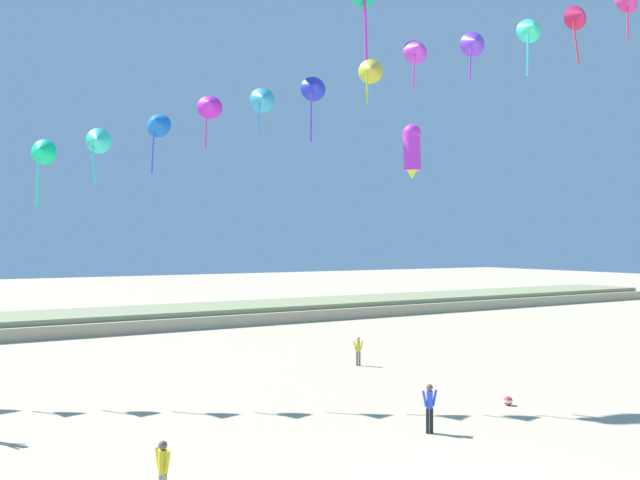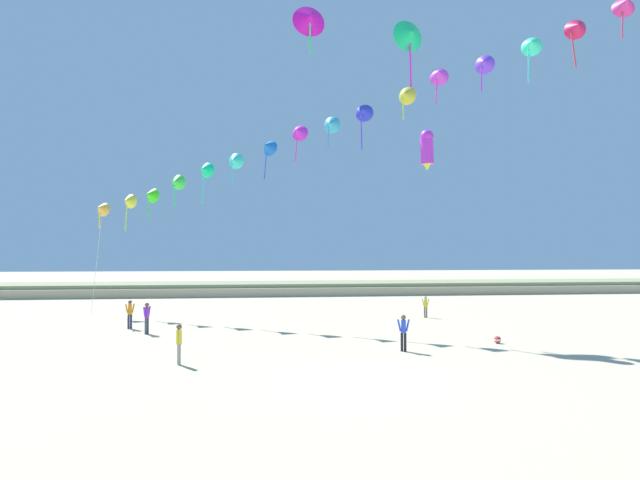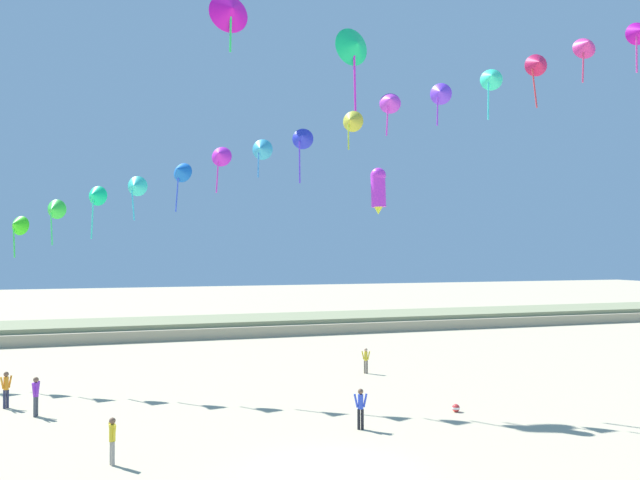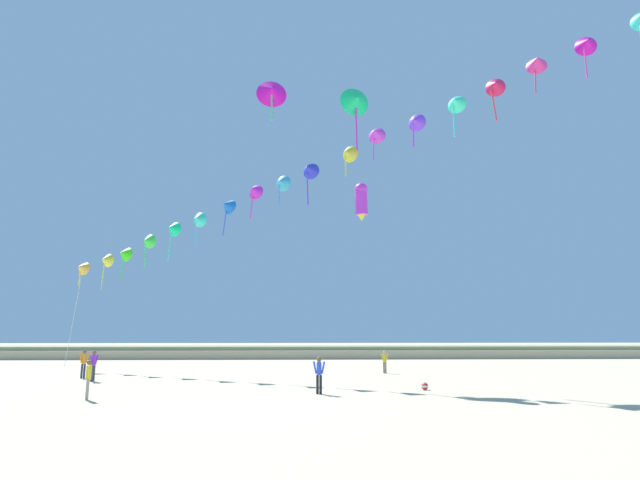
# 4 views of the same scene
# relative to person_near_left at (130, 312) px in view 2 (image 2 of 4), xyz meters

# --- Properties ---
(ground_plane) EXTENTS (240.00, 240.00, 0.00)m
(ground_plane) POSITION_rel_person_near_left_xyz_m (11.46, -13.66, -0.99)
(ground_plane) COLOR #C1B28E
(dune_ridge) EXTENTS (120.00, 8.98, 1.31)m
(dune_ridge) POSITION_rel_person_near_left_xyz_m (11.46, 25.93, -0.34)
(dune_ridge) COLOR tan
(dune_ridge) RESTS_ON ground
(person_near_left) EXTENTS (0.54, 0.42, 1.72)m
(person_near_left) POSITION_rel_person_near_left_xyz_m (0.00, 0.00, 0.00)
(person_near_left) COLOR #282D4C
(person_near_left) RESTS_ON ground
(person_near_right) EXTENTS (0.35, 0.59, 1.76)m
(person_near_right) POSITION_rel_person_near_left_xyz_m (1.46, -2.16, 0.03)
(person_near_right) COLOR #474C56
(person_near_right) RESTS_ON ground
(person_mid_center) EXTENTS (0.50, 0.34, 1.53)m
(person_mid_center) POSITION_rel_person_near_left_xyz_m (19.47, 3.08, -0.11)
(person_mid_center) COLOR #726656
(person_mid_center) RESTS_ON ground
(person_far_left) EXTENTS (0.59, 0.23, 1.68)m
(person_far_left) POSITION_rel_person_near_left_xyz_m (14.41, -8.73, -0.02)
(person_far_left) COLOR black
(person_far_left) RESTS_ON ground
(person_far_right) EXTENTS (0.27, 0.57, 1.64)m
(person_far_right) POSITION_rel_person_near_left_xyz_m (4.55, -10.39, -0.04)
(person_far_right) COLOR gray
(person_far_right) RESTS_ON ground
(kite_banner_string) EXTENTS (36.60, 20.22, 19.21)m
(kite_banner_string) POSITION_rel_person_near_left_xyz_m (13.17, -0.80, 12.19)
(kite_banner_string) COLOR gold
(large_kite_low_lead) EXTENTS (2.22, 1.29, 4.85)m
(large_kite_low_lead) POSITION_rel_person_near_left_xyz_m (17.25, -0.82, 17.55)
(large_kite_low_lead) COLOR #15D876
(large_kite_mid_trail) EXTENTS (1.05, 1.05, 2.29)m
(large_kite_mid_trail) POSITION_rel_person_near_left_xyz_m (17.05, -4.49, 9.42)
(large_kite_mid_trail) COLOR #CD32D9
(large_kite_high_solo) EXTENTS (2.50, 1.45, 3.58)m
(large_kite_high_solo) POSITION_rel_person_near_left_xyz_m (11.22, 3.23, 20.15)
(large_kite_high_solo) COLOR #E812BB
(beach_ball) EXTENTS (0.36, 0.36, 0.36)m
(beach_ball) POSITION_rel_person_near_left_xyz_m (19.71, -7.27, -0.81)
(beach_ball) COLOR red
(beach_ball) RESTS_ON ground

